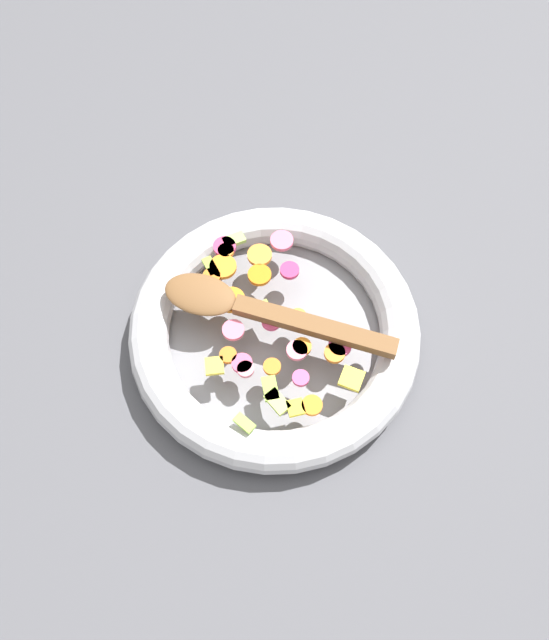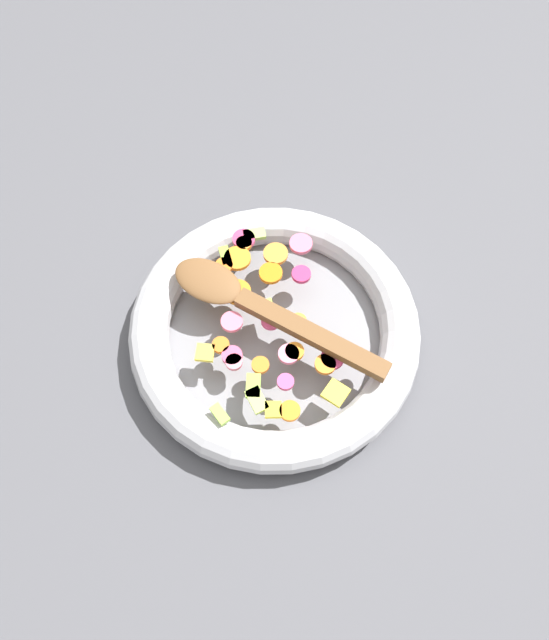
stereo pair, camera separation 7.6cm
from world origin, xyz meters
The scene contains 4 objects.
ground_plane centered at (0.00, 0.00, 0.00)m, with size 4.00×4.00×0.00m, color #4C4C51.
skillet centered at (0.00, 0.00, 0.02)m, with size 0.36×0.36×0.05m.
chopped_vegetables centered at (-0.01, -0.01, 0.05)m, with size 0.27×0.22×0.01m.
wooden_spoon centered at (-0.02, -0.01, 0.06)m, with size 0.27×0.18×0.01m.
Camera 2 is at (0.30, -0.16, 0.73)m, focal length 35.00 mm.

